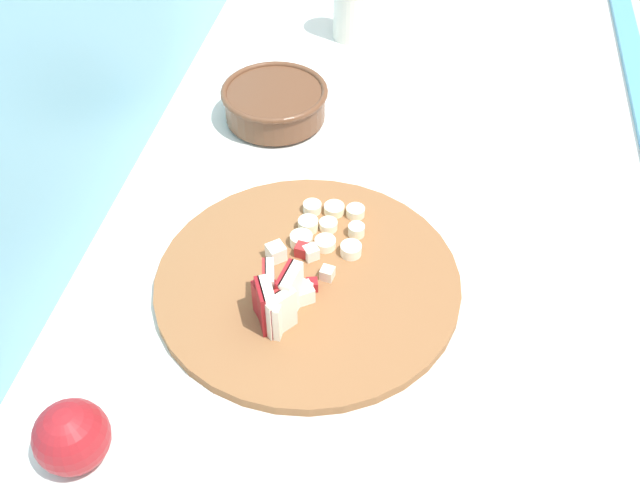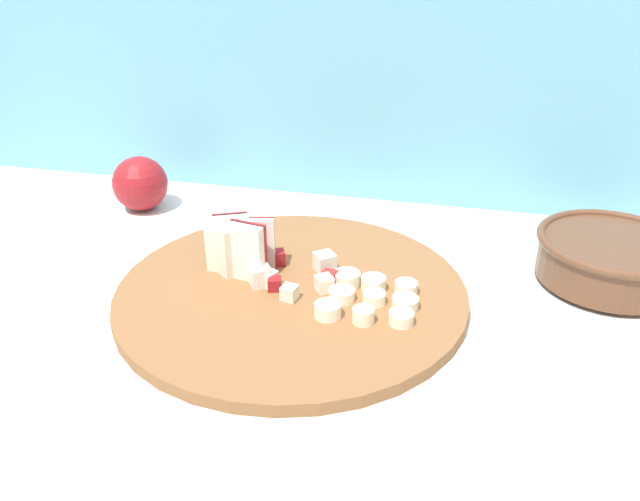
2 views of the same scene
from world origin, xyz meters
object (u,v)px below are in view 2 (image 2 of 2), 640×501
(banana_slice_rows, at_px, (368,297))
(whole_apple, at_px, (140,184))
(ceramic_bowl, at_px, (611,257))
(cutting_board, at_px, (292,293))
(apple_dice_pile, at_px, (294,274))
(apple_wedge_fan, at_px, (237,247))

(banana_slice_rows, distance_m, whole_apple, 0.42)
(banana_slice_rows, relative_size, ceramic_bowl, 0.61)
(cutting_board, xyz_separation_m, apple_dice_pile, (-0.00, 0.01, 0.02))
(apple_dice_pile, distance_m, whole_apple, 0.33)
(whole_apple, bearing_deg, apple_wedge_fan, -38.45)
(ceramic_bowl, bearing_deg, banana_slice_rows, -153.32)
(apple_dice_pile, bearing_deg, apple_wedge_fan, 170.92)
(cutting_board, bearing_deg, apple_wedge_fan, 160.78)
(cutting_board, height_order, banana_slice_rows, banana_slice_rows)
(cutting_board, height_order, whole_apple, whole_apple)
(apple_dice_pile, height_order, banana_slice_rows, apple_dice_pile)
(cutting_board, distance_m, ceramic_bowl, 0.37)
(apple_dice_pile, xyz_separation_m, banana_slice_rows, (0.09, -0.03, -0.00))
(banana_slice_rows, xyz_separation_m, whole_apple, (-0.37, 0.20, 0.02))
(apple_wedge_fan, height_order, banana_slice_rows, apple_wedge_fan)
(cutting_board, distance_m, whole_apple, 0.34)
(apple_wedge_fan, bearing_deg, apple_dice_pile, -9.08)
(ceramic_bowl, height_order, whole_apple, whole_apple)
(ceramic_bowl, relative_size, whole_apple, 2.16)
(apple_wedge_fan, bearing_deg, ceramic_bowl, 12.68)
(whole_apple, bearing_deg, apple_dice_pile, -32.44)
(cutting_board, xyz_separation_m, whole_apple, (-0.28, 0.19, 0.03))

